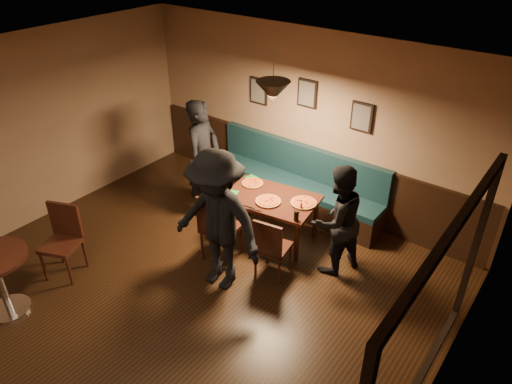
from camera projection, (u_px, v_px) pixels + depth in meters
floor at (142, 324)px, 5.55m from camera, size 7.00×7.00×0.00m
ceiling at (102, 96)px, 4.10m from camera, size 7.00×7.00×0.00m
wall_back at (307, 121)px, 7.21m from camera, size 6.00×0.00×6.00m
wall_right at (407, 379)px, 3.28m from camera, size 0.00×7.00×7.00m
wainscot at (303, 173)px, 7.66m from camera, size 5.88×0.06×1.00m
booth_bench at (294, 180)px, 7.47m from camera, size 3.00×0.60×1.00m
window_frame at (430, 323)px, 3.59m from camera, size 0.06×2.56×1.86m
window_glass at (426, 321)px, 3.60m from camera, size 0.00×2.40×2.40m
picture_left at (259, 91)px, 7.50m from camera, size 0.32×0.04×0.42m
picture_center at (307, 93)px, 6.96m from camera, size 0.32×0.04×0.42m
picture_right at (362, 117)px, 6.57m from camera, size 0.32×0.04×0.42m
pendant_lamp at (273, 91)px, 5.86m from camera, size 0.44×0.44×0.25m
dining_table at (271, 218)px, 6.84m from camera, size 1.40×1.02×0.69m
chair_near_left at (221, 226)px, 6.37m from camera, size 0.50×0.50×1.02m
chair_near_right at (273, 246)px, 6.10m from camera, size 0.46×0.46×0.90m
diner_left at (204, 159)px, 7.16m from camera, size 0.58×0.76×1.86m
diner_right at (337, 220)px, 6.04m from camera, size 0.84×0.92×1.55m
diner_front at (217, 222)px, 5.70m from camera, size 1.27×0.79×1.90m
pizza_a at (252, 183)px, 6.97m from camera, size 0.35×0.35×0.04m
pizza_b at (268, 201)px, 6.54m from camera, size 0.39×0.39×0.04m
pizza_c at (304, 203)px, 6.50m from camera, size 0.38×0.38×0.04m
soda_glass at (296, 215)px, 6.14m from camera, size 0.08×0.08×0.15m
tabasco_bottle at (301, 206)px, 6.36m from camera, size 0.04×0.04×0.12m
napkin_a at (251, 178)px, 7.14m from camera, size 0.16×0.16×0.01m
napkin_b at (232, 193)px, 6.76m from camera, size 0.20×0.20×0.01m
cutlery_set at (251, 208)px, 6.42m from camera, size 0.20×0.07×0.00m
cafe_table at (1, 284)px, 5.54m from camera, size 1.01×1.01×0.83m
cafe_chair_far at (60, 243)px, 6.08m from camera, size 0.57×0.57×0.99m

